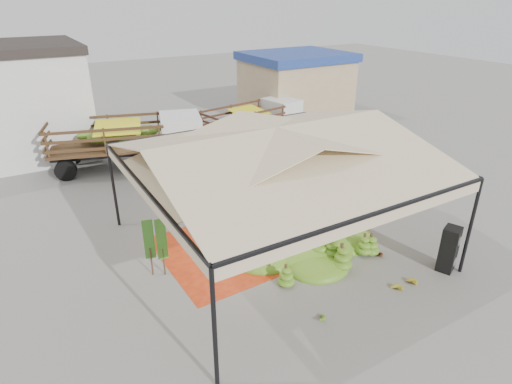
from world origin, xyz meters
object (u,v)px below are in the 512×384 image
speaker_stack (449,249)px  truck_left (133,137)px  banana_heap (309,233)px  truck_right (257,118)px  vendor (208,177)px

speaker_stack → truck_left: (-5.49, 13.05, 0.73)m
banana_heap → truck_right: size_ratio=0.84×
speaker_stack → truck_right: size_ratio=0.23×
truck_right → speaker_stack: bearing=-106.5°
banana_heap → speaker_stack: speaker_stack is taller
banana_heap → vendor: (-1.20, 5.02, 0.39)m
banana_heap → speaker_stack: bearing=-47.1°
speaker_stack → vendor: size_ratio=0.75×
vendor → truck_right: bearing=-139.8°
banana_heap → vendor: bearing=103.5°
truck_left → vendor: bearing=-56.6°
vendor → speaker_stack: bearing=111.4°
speaker_stack → truck_right: truck_right is taller
banana_heap → truck_left: size_ratio=0.72×
banana_heap → speaker_stack: 4.12m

